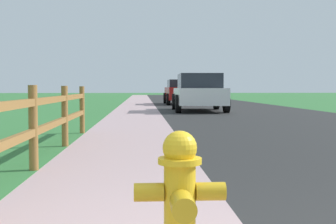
# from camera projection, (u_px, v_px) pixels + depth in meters

# --- Properties ---
(ground_plane) EXTENTS (120.00, 120.00, 0.00)m
(ground_plane) POSITION_uv_depth(u_px,v_px,m) (154.00, 104.00, 27.05)
(ground_plane) COLOR #347438
(road_asphalt) EXTENTS (7.00, 66.00, 0.01)m
(road_asphalt) POSITION_uv_depth(u_px,v_px,m) (206.00, 103.00, 29.25)
(road_asphalt) COLOR #292929
(road_asphalt) RESTS_ON ground
(curb_concrete) EXTENTS (6.00, 66.00, 0.01)m
(curb_concrete) POSITION_uv_depth(u_px,v_px,m) (107.00, 103.00, 28.86)
(curb_concrete) COLOR #B9999B
(curb_concrete) RESTS_ON ground
(grass_verge) EXTENTS (5.00, 66.00, 0.00)m
(grass_verge) POSITION_uv_depth(u_px,v_px,m) (84.00, 103.00, 28.77)
(grass_verge) COLOR #347438
(grass_verge) RESTS_ON ground
(fire_hydrant) EXTENTS (0.55, 0.45, 0.75)m
(fire_hydrant) POSITION_uv_depth(u_px,v_px,m) (180.00, 193.00, 2.61)
(fire_hydrant) COLOR yellow
(fire_hydrant) RESTS_ON ground
(rail_fence) EXTENTS (0.11, 8.87, 1.04)m
(rail_fence) POSITION_uv_depth(u_px,v_px,m) (33.00, 121.00, 5.31)
(rail_fence) COLOR olive
(rail_fence) RESTS_ON ground
(parked_suv_white) EXTENTS (2.25, 4.56, 1.60)m
(parked_suv_white) POSITION_uv_depth(u_px,v_px,m) (199.00, 92.00, 19.00)
(parked_suv_white) COLOR white
(parked_suv_white) RESTS_ON ground
(parked_car_red) EXTENTS (2.07, 4.45, 1.50)m
(parked_car_red) POSITION_uv_depth(u_px,v_px,m) (181.00, 92.00, 26.92)
(parked_car_red) COLOR maroon
(parked_car_red) RESTS_ON ground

